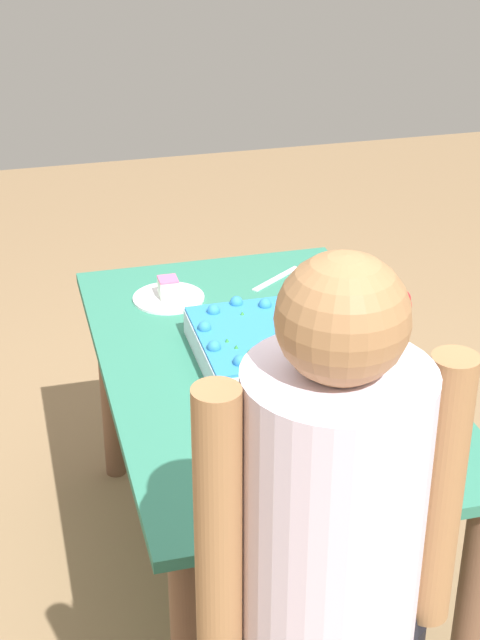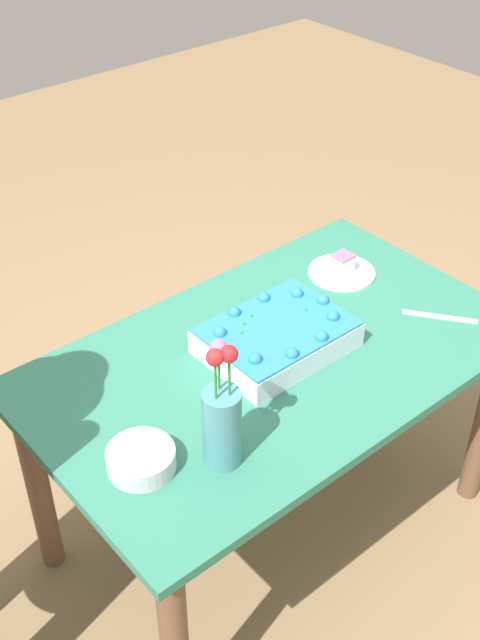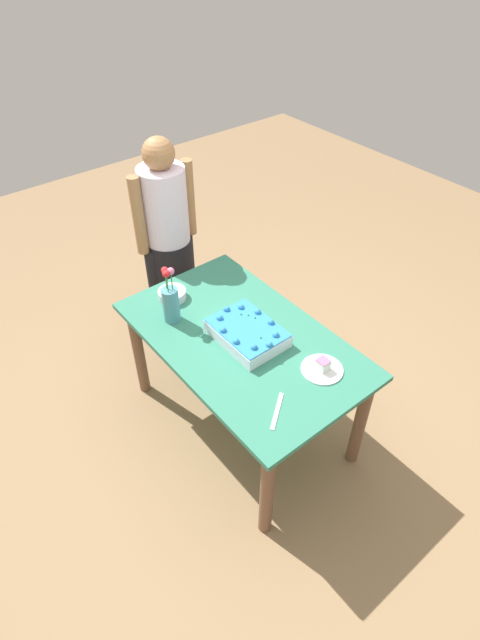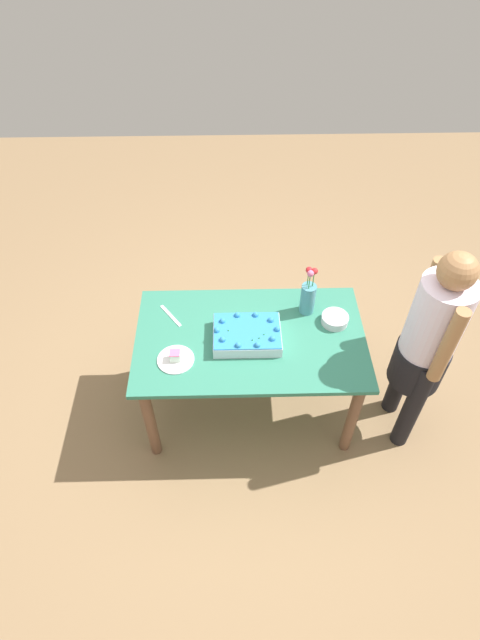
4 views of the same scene
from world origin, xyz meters
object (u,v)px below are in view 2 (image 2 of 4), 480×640
Objects in this scene: cake_knife at (440,317)px; fruit_bowl at (141,459)px; sheet_cake at (277,337)px; flower_vase at (222,421)px; serving_plate_with_slice at (342,269)px.

cake_knife is 1.34× the size of fruit_bowl.
sheet_cake is 1.14× the size of flower_vase.
sheet_cake is 0.52m from cake_knife.
sheet_cake is 1.81× the size of cake_knife.
serving_plate_with_slice is at bearing -154.65° from flower_vase.
flower_vase is (0.38, 0.23, 0.09)m from sheet_cake.
flower_vase is at bearing 147.52° from fruit_bowl.
sheet_cake is 0.56m from fruit_bowl.
serving_plate_with_slice is 0.36m from cake_knife.
fruit_bowl is (0.96, 0.28, 0.01)m from serving_plate_with_slice.
serving_plate_with_slice is at bearing -160.40° from sheet_cake.
flower_vase reaches higher than cake_knife.
serving_plate_with_slice is at bearing -164.07° from fruit_bowl.
sheet_cake is 0.44m from serving_plate_with_slice.
serving_plate_with_slice reaches higher than cake_knife.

